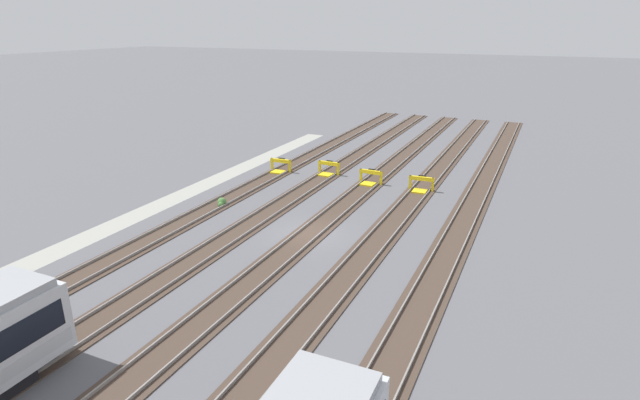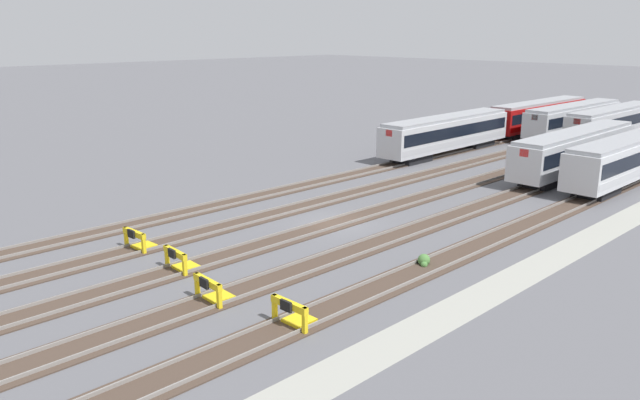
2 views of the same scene
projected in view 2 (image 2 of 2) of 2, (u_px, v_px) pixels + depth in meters
The scene contains 18 objects.
ground_plane at pixel (337, 223), 39.05m from camera, with size 400.00×400.00×0.00m, color #5B5B60.
service_walkway at pixel (517, 277), 30.50m from camera, with size 54.00×2.00×0.01m, color #9E9E93.
rail_track_nearest at pixel (451, 257), 33.14m from camera, with size 90.00×2.23×0.21m.
rail_track_near_inner at pixel (389, 238), 36.09m from camera, with size 90.00×2.23×0.21m.
rail_track_middle at pixel (337, 223), 39.03m from camera, with size 90.00×2.24×0.21m.
rail_track_far_inner at pixel (291, 209), 41.98m from camera, with size 90.00×2.23×0.21m.
rail_track_farthest at pixel (252, 198), 44.93m from camera, with size 90.00×2.23×0.21m.
subway_car_front_row_leftmost at pixel (447, 133), 60.66m from camera, with size 18.04×3.09×3.70m.
subway_car_front_row_left_inner at pixel (539, 115), 73.35m from camera, with size 18.03×3.01×3.70m.
subway_car_front_row_centre at pixel (574, 119), 70.32m from camera, with size 18.05×3.17×3.70m.
subway_car_front_row_right_inner at pixel (613, 123), 67.49m from camera, with size 18.03×3.05×3.70m.
subway_car_front_row_rightmost at pixel (628, 158), 48.91m from camera, with size 18.01×2.91×3.70m.
subway_car_back_row_leftmost at pixel (575, 150), 51.86m from camera, with size 18.04×3.07×3.70m.
bumper_stop_nearest_track at pixel (294, 314), 25.43m from camera, with size 1.36×2.00×1.22m.
bumper_stop_near_inner_track at pixel (213, 291), 27.68m from camera, with size 1.37×2.01×1.22m.
bumper_stop_middle_track at pixel (180, 261), 31.30m from camera, with size 1.38×2.01×1.22m.
bumper_stop_far_inner_track at pixel (139, 241), 34.30m from camera, with size 1.38×2.01×1.22m.
weed_clump at pixel (424, 260), 32.08m from camera, with size 0.92×0.70×0.64m.
Camera 2 is at (-26.78, -25.97, 11.68)m, focal length 35.00 mm.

